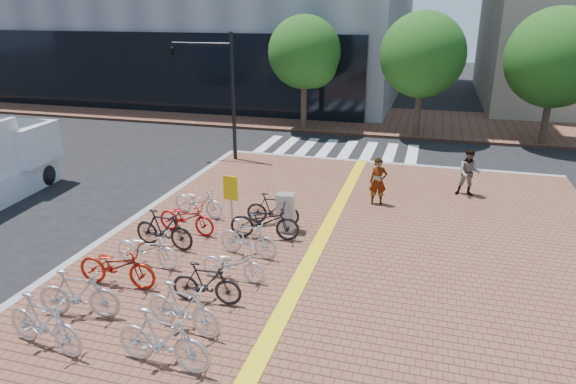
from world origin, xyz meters
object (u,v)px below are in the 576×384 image
(yellow_sign, at_px, (231,193))
(bike_6, at_px, (198,201))
(bike_12, at_px, (265,221))
(bike_8, at_px, (183,308))
(bike_4, at_px, (164,229))
(pedestrian_a, at_px, (378,182))
(bike_0, at_px, (44,323))
(bike_2, at_px, (117,266))
(bike_10, at_px, (233,264))
(bike_11, at_px, (248,238))
(bike_5, at_px, (186,218))
(traffic_light_pole, at_px, (205,72))
(bike_1, at_px, (78,294))
(pedestrian_b, at_px, (469,173))
(bike_9, at_px, (206,283))
(bike_3, at_px, (147,248))
(utility_box, at_px, (286,212))
(bike_7, at_px, (162,339))
(bike_13, at_px, (273,209))

(yellow_sign, bearing_deg, bike_6, 151.77)
(bike_12, bearing_deg, bike_8, 170.91)
(bike_4, relative_size, pedestrian_a, 1.14)
(bike_0, relative_size, bike_2, 0.97)
(bike_10, xyz_separation_m, bike_11, (-0.10, 1.29, 0.08))
(bike_0, bearing_deg, bike_5, 8.31)
(traffic_light_pole, bearing_deg, yellow_sign, -61.33)
(bike_11, height_order, pedestrian_a, pedestrian_a)
(bike_8, xyz_separation_m, yellow_sign, (-0.95, 5.00, 0.63))
(bike_10, bearing_deg, bike_11, 6.42)
(bike_5, relative_size, bike_10, 1.12)
(bike_1, bearing_deg, pedestrian_b, -48.63)
(bike_2, relative_size, bike_9, 1.22)
(bike_2, relative_size, bike_6, 1.08)
(bike_11, xyz_separation_m, pedestrian_b, (5.78, 6.53, 0.32))
(bike_3, distance_m, bike_12, 3.34)
(bike_3, relative_size, bike_9, 1.13)
(bike_6, xyz_separation_m, yellow_sign, (1.42, -0.76, 0.69))
(bike_4, distance_m, yellow_sign, 2.18)
(bike_10, bearing_deg, bike_4, 67.14)
(bike_6, relative_size, bike_8, 1.02)
(yellow_sign, bearing_deg, bike_12, -15.23)
(bike_1, height_order, utility_box, utility_box)
(bike_7, xyz_separation_m, pedestrian_a, (2.79, 9.43, 0.21))
(bike_0, distance_m, bike_12, 6.43)
(traffic_light_pole, bearing_deg, bike_7, -69.25)
(pedestrian_a, bearing_deg, bike_9, -126.16)
(bike_9, bearing_deg, bike_13, -4.64)
(bike_7, relative_size, bike_12, 0.97)
(yellow_sign, bearing_deg, pedestrian_a, 40.49)
(bike_1, height_order, bike_6, bike_1)
(bike_8, relative_size, bike_12, 0.90)
(bike_2, xyz_separation_m, utility_box, (2.92, 4.17, 0.05))
(pedestrian_a, bearing_deg, utility_box, -142.74)
(bike_10, bearing_deg, bike_1, 134.63)
(bike_1, distance_m, yellow_sign, 5.34)
(bike_0, relative_size, bike_3, 1.05)
(bike_13, relative_size, pedestrian_a, 1.03)
(bike_1, height_order, bike_3, bike_1)
(bike_3, distance_m, yellow_sign, 3.02)
(bike_2, relative_size, traffic_light_pole, 0.37)
(bike_9, xyz_separation_m, pedestrian_a, (2.94, 7.20, 0.31))
(bike_5, bearing_deg, bike_11, -105.98)
(bike_4, bearing_deg, bike_1, -175.56)
(pedestrian_b, distance_m, traffic_light_pole, 11.32)
(bike_6, bearing_deg, bike_9, -141.63)
(bike_0, xyz_separation_m, bike_3, (0.10, 3.57, -0.10))
(bike_0, bearing_deg, bike_10, -25.64)
(bike_0, distance_m, bike_13, 7.38)
(bike_10, bearing_deg, pedestrian_b, -33.98)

